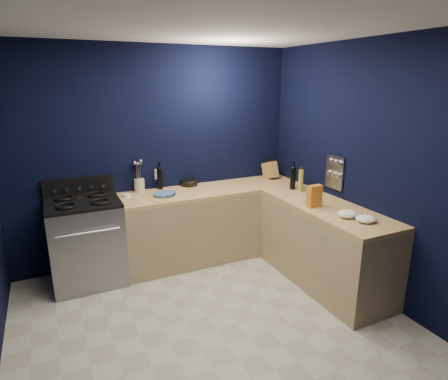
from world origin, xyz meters
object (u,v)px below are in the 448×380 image
knife_block (270,170)px  gas_range (87,243)px  plate_stack (164,194)px  crouton_bag (314,196)px  utensil_crock (139,185)px

knife_block → gas_range: bearing=178.1°
plate_stack → crouton_bag: crouton_bag is taller
utensil_crock → knife_block: knife_block is taller
utensil_crock → knife_block: (1.77, -0.11, 0.03)m
knife_block → crouton_bag: knife_block is taller
plate_stack → utensil_crock: utensil_crock is taller
crouton_bag → plate_stack: bearing=135.9°
plate_stack → crouton_bag: size_ratio=1.03×
plate_stack → gas_range: bearing=178.9°
gas_range → utensil_crock: size_ratio=5.96×
knife_block → plate_stack: bearing=-179.1°
crouton_bag → knife_block: bearing=74.5°
gas_range → plate_stack: bearing=-1.1°
gas_range → knife_block: 2.52m
utensil_crock → crouton_bag: (1.54, -1.36, 0.04)m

